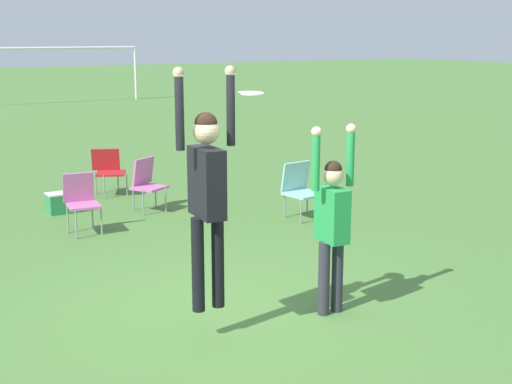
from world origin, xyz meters
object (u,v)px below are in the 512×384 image
Objects in this scene: cooler_box at (62,203)px; camping_chair_3 at (81,198)px; person_jumping at (207,183)px; person_defending at (332,217)px; camping_chair_4 at (109,168)px; camping_chair_0 at (300,187)px; camping_chair_2 at (146,181)px; frisbee at (251,93)px.

camping_chair_3 is at bearing -95.07° from cooler_box.
person_jumping is 5.75m from cooler_box.
cooler_box is (-1.03, 5.72, -0.86)m from person_defending.
camping_chair_0 is at bearing 147.01° from camping_chair_4.
camping_chair_0 reaches higher than camping_chair_4.
cooler_box is at bearing 2.57° from person_jumping.
camping_chair_2 is (-1.86, 1.74, -0.00)m from camping_chair_0.
person_jumping is 2.59× the size of camping_chair_3.
camping_chair_0 is 3.77m from camping_chair_4.
person_jumping is at bearing 37.26° from camping_chair_0.
frisbee is (0.47, -0.01, 0.80)m from person_jumping.
camping_chair_0 is (2.07, 3.41, -0.53)m from person_defending.
camping_chair_0 is at bearing 47.92° from frisbee.
cooler_box is at bearing -86.56° from camping_chair_3.
person_defending reaches higher than camping_chair_0.
frisbee is 0.29× the size of camping_chair_4.
camping_chair_0 is at bearing 154.65° from person_defending.
camping_chair_0 is at bearing 171.71° from camping_chair_3.
person_defending is 2.40× the size of camping_chair_4.
camping_chair_4 is 1.72× the size of cooler_box.
frisbee reaches higher than camping_chair_4.
person_jumping is 4.78× the size of cooler_box.
camping_chair_3 is at bearing 1.54° from camping_chair_2.
frisbee is 0.50× the size of cooler_box.
camping_chair_4 is (-0.09, 1.49, -0.01)m from camping_chair_2.
camping_chair_4 is at bearing 81.16° from frisbee.
cooler_box is at bearing -52.92° from camping_chair_2.
camping_chair_0 is at bearing -40.46° from person_jumping.
camping_chair_3 is (0.21, 4.24, -0.99)m from person_jumping.
person_jumping is at bearing 44.76° from camping_chair_2.
camping_chair_0 is 1.07× the size of camping_chair_4.
camping_chair_4 is at bearing -110.98° from camping_chair_3.
person_defending reaches higher than camping_chair_4.
person_jumping reaches higher than camping_chair_3.
cooler_box is (-3.10, 2.32, -0.33)m from camping_chair_0.
camping_chair_2 is at bearing -49.43° from camping_chair_0.
frisbee is at bearing 102.07° from camping_chair_3.
camping_chair_3 is (-0.26, 4.24, -1.79)m from frisbee.
camping_chair_2 is 0.98× the size of camping_chair_3.
person_defending is (1.36, -0.14, -0.48)m from person_jumping.
frisbee is 5.44m from camping_chair_2.
camping_chair_2 is 1.05× the size of camping_chair_4.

